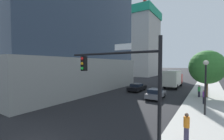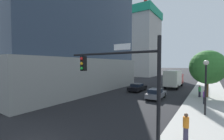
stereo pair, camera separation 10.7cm
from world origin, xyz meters
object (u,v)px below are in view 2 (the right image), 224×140
Objects in this scene: pedestrian_green_shirt at (200,91)px; street_tree at (208,67)px; traffic_light_pole at (120,73)px; car_black at (137,87)px; construction_building at (140,40)px; box_truck at (174,78)px; pedestrian_orange_shirt at (186,127)px; pedestrian_purple_shirt at (205,97)px; car_gray at (156,94)px; street_lamp at (206,78)px.

street_tree is at bearing 35.01° from pedestrian_green_shirt.
traffic_light_pole reaches higher than car_black.
car_black is (13.79, -33.86, -13.94)m from construction_building.
box_truck reaches higher than car_black.
pedestrian_orange_shirt reaches higher than pedestrian_green_shirt.
street_tree is 3.86× the size of pedestrian_orange_shirt.
pedestrian_green_shirt is at bearing -55.67° from construction_building.
pedestrian_purple_shirt is (-0.16, -4.51, -3.34)m from street_tree.
construction_building is at bearing 115.77° from car_gray.
box_truck reaches higher than pedestrian_orange_shirt.
car_gray is 2.46× the size of pedestrian_orange_shirt.
construction_building reaches higher than box_truck.
street_tree is at bearing -54.24° from construction_building.
box_truck is (18.30, -26.32, -12.71)m from construction_building.
pedestrian_orange_shirt is at bearing -93.14° from street_tree.
pedestrian_green_shirt is at bearing -0.78° from car_black.
construction_building is at bearing 115.75° from pedestrian_orange_shirt.
pedestrian_green_shirt is (4.91, 3.93, 0.25)m from car_gray.
street_lamp reaches higher than pedestrian_purple_shirt.
box_truck is at bearing -55.19° from construction_building.
box_truck is at bearing 122.64° from pedestrian_green_shirt.
street_lamp reaches higher than car_gray.
car_black is at bearing -120.89° from box_truck.
box_truck is at bearing 115.80° from pedestrian_purple_shirt.
traffic_light_pole is 13.33m from pedestrian_purple_shirt.
construction_building is 7.71× the size of car_black.
car_gray is at bearing 115.68° from pedestrian_orange_shirt.
street_tree is 3.98× the size of pedestrian_purple_shirt.
street_tree is 1.47× the size of car_black.
car_black is 2.72× the size of pedestrian_green_shirt.
traffic_light_pole reaches higher than pedestrian_orange_shirt.
box_truck is (-5.75, 15.79, -1.54)m from street_lamp.
traffic_light_pole reaches higher than pedestrian_green_shirt.
street_tree is 8.15m from car_gray.
car_black is 9.42m from pedestrian_green_shirt.
car_gray is at bearing -141.33° from pedestrian_green_shirt.
car_gray is at bearing -64.23° from construction_building.
box_truck is 4.79× the size of pedestrian_purple_shirt.
construction_building reaches higher than traffic_light_pole.
pedestrian_purple_shirt is at bearing -91.97° from street_tree.
construction_building reaches higher than pedestrian_orange_shirt.
street_tree is 4.00× the size of pedestrian_green_shirt.
pedestrian_green_shirt is (4.91, -7.66, -0.94)m from box_truck.
construction_building reaches higher than pedestrian_green_shirt.
street_lamp is at bearing 82.36° from pedestrian_orange_shirt.
pedestrian_green_shirt is 14.20m from pedestrian_orange_shirt.
traffic_light_pole is 3.78× the size of pedestrian_orange_shirt.
pedestrian_green_shirt is at bearing 38.67° from car_gray.
car_gray is 11.65m from box_truck.
traffic_light_pole is at bearing -69.58° from car_black.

